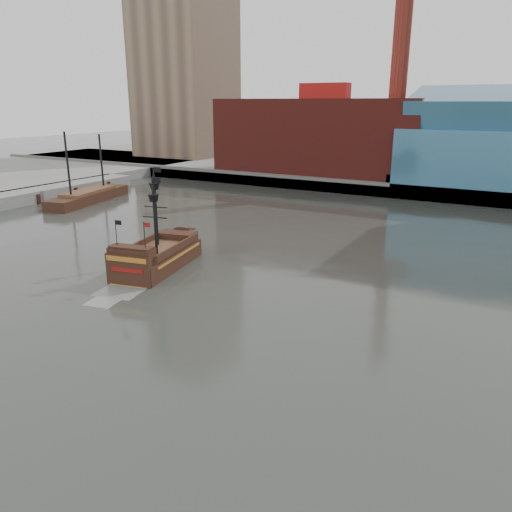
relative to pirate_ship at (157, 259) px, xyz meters
The scene contains 7 objects.
ground 19.03m from the pirate_ship, 36.46° to the right, with size 400.00×400.00×0.00m, color #252723.
promenade_far 82.14m from the pirate_ship, 79.27° to the left, with size 220.00×60.00×2.00m, color slate.
seawall 53.44m from the pirate_ship, 73.38° to the left, with size 220.00×1.00×2.60m, color #4C4C49.
pier 46.63m from the pirate_ship, 156.35° to the left, with size 6.00×40.00×2.00m, color slate.
skyline 79.65m from the pirate_ship, 74.37° to the left, with size 149.00×45.00×62.00m.
pirate_ship is the anchor object (origin of this frame).
docked_vessel 39.91m from the pirate_ship, 146.84° to the left, with size 8.05×18.92×12.55m.
Camera 1 is at (17.50, -26.22, 16.46)m, focal length 35.00 mm.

